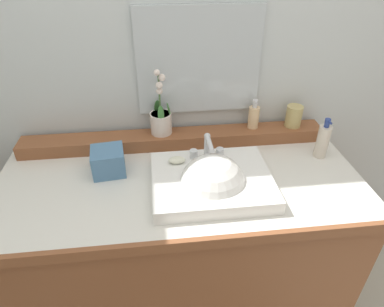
{
  "coord_description": "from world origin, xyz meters",
  "views": [
    {
      "loc": [
        -0.07,
        -1.06,
        1.71
      ],
      "look_at": [
        0.05,
        -0.02,
        1.01
      ],
      "focal_mm": 30.99,
      "sensor_mm": 36.0,
      "label": 1
    }
  ],
  "objects_px": {
    "sink_basin": "(212,184)",
    "tissue_box": "(108,161)",
    "tumbler_cup": "(294,116)",
    "lotion_bottle": "(323,141)",
    "potted_plant": "(161,118)",
    "soap_dispenser": "(254,116)",
    "soap_bar": "(177,160)"
  },
  "relations": [
    {
      "from": "soap_dispenser",
      "to": "lotion_bottle",
      "type": "xyz_separation_m",
      "value": [
        0.26,
        -0.19,
        -0.04
      ]
    },
    {
      "from": "lotion_bottle",
      "to": "soap_dispenser",
      "type": "bearing_deg",
      "value": 144.58
    },
    {
      "from": "potted_plant",
      "to": "tissue_box",
      "type": "distance_m",
      "value": 0.31
    },
    {
      "from": "tumbler_cup",
      "to": "soap_dispenser",
      "type": "bearing_deg",
      "value": 177.52
    },
    {
      "from": "soap_bar",
      "to": "tumbler_cup",
      "type": "relative_size",
      "value": 0.69
    },
    {
      "from": "lotion_bottle",
      "to": "sink_basin",
      "type": "bearing_deg",
      "value": -161.82
    },
    {
      "from": "sink_basin",
      "to": "lotion_bottle",
      "type": "xyz_separation_m",
      "value": [
        0.52,
        0.17,
        0.06
      ]
    },
    {
      "from": "potted_plant",
      "to": "tumbler_cup",
      "type": "xyz_separation_m",
      "value": [
        0.63,
        -0.01,
        -0.02
      ]
    },
    {
      "from": "potted_plant",
      "to": "tissue_box",
      "type": "relative_size",
      "value": 2.38
    },
    {
      "from": "soap_dispenser",
      "to": "tumbler_cup",
      "type": "distance_m",
      "value": 0.19
    },
    {
      "from": "soap_bar",
      "to": "soap_dispenser",
      "type": "relative_size",
      "value": 0.5
    },
    {
      "from": "sink_basin",
      "to": "soap_bar",
      "type": "relative_size",
      "value": 6.58
    },
    {
      "from": "soap_dispenser",
      "to": "lotion_bottle",
      "type": "relative_size",
      "value": 0.76
    },
    {
      "from": "tumbler_cup",
      "to": "lotion_bottle",
      "type": "height_order",
      "value": "lotion_bottle"
    },
    {
      "from": "potted_plant",
      "to": "tissue_box",
      "type": "bearing_deg",
      "value": -139.49
    },
    {
      "from": "sink_basin",
      "to": "tissue_box",
      "type": "distance_m",
      "value": 0.44
    },
    {
      "from": "tumbler_cup",
      "to": "tissue_box",
      "type": "bearing_deg",
      "value": -167.6
    },
    {
      "from": "soap_dispenser",
      "to": "tissue_box",
      "type": "distance_m",
      "value": 0.69
    },
    {
      "from": "potted_plant",
      "to": "soap_dispenser",
      "type": "relative_size",
      "value": 2.19
    },
    {
      "from": "sink_basin",
      "to": "soap_dispenser",
      "type": "xyz_separation_m",
      "value": [
        0.25,
        0.36,
        0.1
      ]
    },
    {
      "from": "potted_plant",
      "to": "sink_basin",
      "type": "bearing_deg",
      "value": -63.26
    },
    {
      "from": "tumbler_cup",
      "to": "lotion_bottle",
      "type": "xyz_separation_m",
      "value": [
        0.07,
        -0.18,
        -0.03
      ]
    },
    {
      "from": "tissue_box",
      "to": "soap_dispenser",
      "type": "bearing_deg",
      "value": 16.54
    },
    {
      "from": "sink_basin",
      "to": "lotion_bottle",
      "type": "bearing_deg",
      "value": 18.18
    },
    {
      "from": "sink_basin",
      "to": "tissue_box",
      "type": "height_order",
      "value": "sink_basin"
    },
    {
      "from": "potted_plant",
      "to": "soap_dispenser",
      "type": "xyz_separation_m",
      "value": [
        0.43,
        0.0,
        -0.02
      ]
    },
    {
      "from": "sink_basin",
      "to": "potted_plant",
      "type": "distance_m",
      "value": 0.41
    },
    {
      "from": "sink_basin",
      "to": "tumbler_cup",
      "type": "relative_size",
      "value": 4.52
    },
    {
      "from": "soap_bar",
      "to": "tissue_box",
      "type": "distance_m",
      "value": 0.28
    },
    {
      "from": "soap_dispenser",
      "to": "tissue_box",
      "type": "bearing_deg",
      "value": -163.46
    },
    {
      "from": "tissue_box",
      "to": "potted_plant",
      "type": "bearing_deg",
      "value": 40.51
    },
    {
      "from": "sink_basin",
      "to": "soap_dispenser",
      "type": "relative_size",
      "value": 3.26
    }
  ]
}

